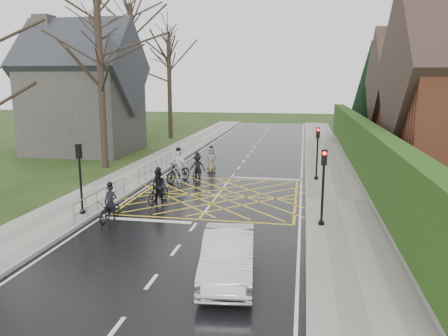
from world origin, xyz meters
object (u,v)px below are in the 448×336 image
(cyclist_back, at_px, (159,190))
(cyclist_front, at_px, (178,169))
(car, at_px, (228,255))
(cyclist_lead, at_px, (211,162))
(cyclist_mid, at_px, (197,169))
(cyclist_rear, at_px, (110,208))

(cyclist_back, distance_m, cyclist_front, 4.48)
(cyclist_back, relative_size, cyclist_front, 0.87)
(cyclist_back, relative_size, car, 0.43)
(cyclist_back, bearing_deg, cyclist_front, 107.54)
(cyclist_back, height_order, car, cyclist_back)
(cyclist_back, xyz_separation_m, car, (4.71, -7.43, 0.03))
(cyclist_front, bearing_deg, cyclist_lead, 94.91)
(cyclist_back, height_order, cyclist_mid, cyclist_back)
(cyclist_front, bearing_deg, cyclist_mid, 76.78)
(cyclist_back, distance_m, cyclist_lead, 8.03)
(cyclist_lead, bearing_deg, car, -86.10)
(cyclist_back, height_order, cyclist_front, cyclist_front)
(cyclist_rear, height_order, cyclist_front, cyclist_front)
(cyclist_mid, height_order, cyclist_lead, cyclist_lead)
(cyclist_front, height_order, cyclist_lead, cyclist_front)
(cyclist_lead, distance_m, car, 15.87)
(cyclist_mid, xyz_separation_m, cyclist_front, (-0.85, -1.13, 0.17))
(cyclist_lead, bearing_deg, cyclist_front, -118.87)
(cyclist_lead, bearing_deg, cyclist_mid, -108.31)
(cyclist_mid, height_order, cyclist_front, cyclist_front)
(cyclist_rear, xyz_separation_m, cyclist_back, (1.17, 2.90, 0.13))
(cyclist_rear, relative_size, cyclist_front, 0.82)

